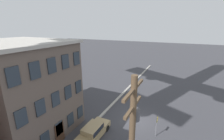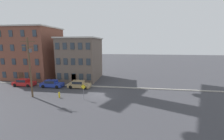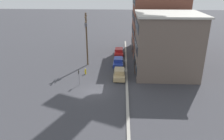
# 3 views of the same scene
# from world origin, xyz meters

# --- Properties ---
(ground_plane) EXTENTS (200.00, 200.00, 0.00)m
(ground_plane) POSITION_xyz_m (0.00, 0.00, 0.00)
(ground_plane) COLOR #38383D
(kerb_strip) EXTENTS (56.00, 0.36, 0.16)m
(kerb_strip) POSITION_xyz_m (0.00, 4.50, 0.08)
(kerb_strip) COLOR #9E998E
(kerb_strip) RESTS_ON ground_plane
(apartment_midblock) EXTENTS (8.87, 10.19, 10.02)m
(apartment_midblock) POSITION_xyz_m (-7.01, 10.83, 5.03)
(apartment_midblock) COLOR #66564C
(apartment_midblock) RESTS_ON ground_plane
(car_tan) EXTENTS (4.40, 1.92, 1.43)m
(car_tan) POSITION_xyz_m (-4.89, 3.33, 0.75)
(car_tan) COLOR tan
(car_tan) RESTS_ON ground_plane
(caution_sign) EXTENTS (0.86, 0.08, 2.51)m
(caution_sign) POSITION_xyz_m (-1.88, -2.64, 1.66)
(caution_sign) COLOR slate
(caution_sign) RESTS_ON ground_plane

